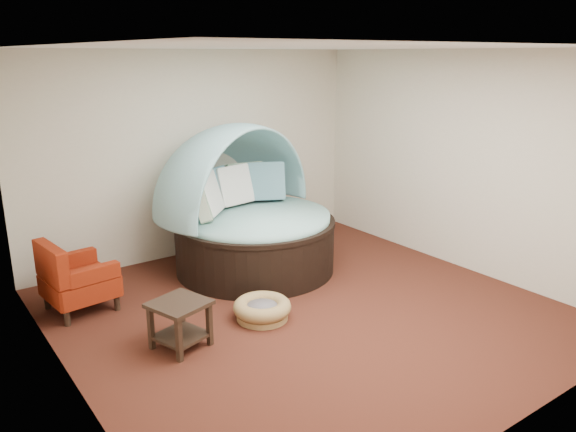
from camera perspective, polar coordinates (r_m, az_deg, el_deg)
floor at (r=6.30m, az=1.96°, el=-9.61°), size 5.00×5.00×0.00m
wall_back at (r=7.91m, az=-9.18°, el=6.22°), size 5.00×0.00×5.00m
wall_front at (r=4.23m, az=23.43°, el=-3.68°), size 5.00×0.00×5.00m
wall_left at (r=4.77m, az=-22.32°, el=-1.40°), size 0.00×5.00×5.00m
wall_right at (r=7.60m, az=17.19°, el=5.30°), size 0.00×5.00×5.00m
ceiling at (r=5.68m, az=2.24°, el=16.77°), size 5.00×5.00×0.00m
canopy_daybed at (r=7.27m, az=-4.22°, el=1.34°), size 2.66×2.61×1.91m
pet_basket at (r=6.09m, az=-2.63°, el=-9.42°), size 0.82×0.82×0.22m
red_armchair at (r=6.58m, az=-20.86°, el=-5.99°), size 0.77×0.77×0.82m
side_table at (r=5.56m, az=-10.93°, el=-10.13°), size 0.61×0.61×0.47m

